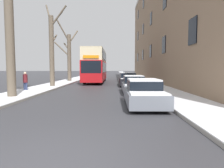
# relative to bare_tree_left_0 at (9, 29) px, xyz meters

# --- Properties ---
(ground_plane) EXTENTS (320.00, 320.00, 0.00)m
(ground_plane) POSITION_rel_bare_tree_left_0_xyz_m (5.18, -8.68, -4.38)
(ground_plane) COLOR #38383D
(sidewalk_left) EXTENTS (2.80, 130.00, 0.16)m
(sidewalk_left) POSITION_rel_bare_tree_left_0_xyz_m (-0.17, 44.32, -4.30)
(sidewalk_left) COLOR gray
(sidewalk_left) RESTS_ON ground
(sidewalk_right) EXTENTS (2.80, 130.00, 0.16)m
(sidewalk_right) POSITION_rel_bare_tree_left_0_xyz_m (10.52, 44.32, -4.30)
(sidewalk_right) COLOR gray
(sidewalk_right) RESTS_ON ground
(terrace_facade_right) EXTENTS (9.10, 44.73, 17.59)m
(terrace_facade_right) POSITION_rel_bare_tree_left_0_xyz_m (16.42, 17.07, 4.41)
(terrace_facade_right) COLOR #8C7056
(terrace_facade_right) RESTS_ON ground
(bare_tree_left_0) EXTENTS (1.61, 3.66, 9.95)m
(bare_tree_left_0) POSITION_rel_bare_tree_left_0_xyz_m (0.00, 0.00, 0.00)
(bare_tree_left_0) COLOR brown
(bare_tree_left_0) RESTS_ON ground
(bare_tree_left_1) EXTENTS (2.97, 2.81, 8.88)m
(bare_tree_left_1) POSITION_rel_bare_tree_left_0_xyz_m (0.26, 7.71, -0.33)
(bare_tree_left_1) COLOR brown
(bare_tree_left_1) RESTS_ON ground
(bare_tree_left_2) EXTENTS (3.46, 2.81, 8.67)m
(bare_tree_left_2) POSITION_rel_bare_tree_left_0_xyz_m (0.01, 16.24, -0.52)
(bare_tree_left_2) COLOR brown
(bare_tree_left_2) RESTS_ON ground
(double_decker_bus) EXTENTS (2.53, 11.77, 4.40)m
(double_decker_bus) POSITION_rel_bare_tree_left_0_xyz_m (3.98, 15.39, -1.90)
(double_decker_bus) COLOR red
(double_decker_bus) RESTS_ON ground
(parked_car_0) EXTENTS (1.82, 4.35, 1.37)m
(parked_car_0) POSITION_rel_bare_tree_left_0_xyz_m (8.05, -2.37, -3.74)
(parked_car_0) COLOR slate
(parked_car_0) RESTS_ON ground
(parked_car_1) EXTENTS (1.70, 4.43, 1.37)m
(parked_car_1) POSITION_rel_bare_tree_left_0_xyz_m (8.05, 2.97, -3.75)
(parked_car_1) COLOR slate
(parked_car_1) RESTS_ON ground
(parked_car_2) EXTENTS (1.84, 4.18, 1.48)m
(parked_car_2) POSITION_rel_bare_tree_left_0_xyz_m (8.05, 9.22, -3.70)
(parked_car_2) COLOR black
(parked_car_2) RESTS_ON ground
(pedestrian_left_sidewalk) EXTENTS (0.36, 0.36, 1.65)m
(pedestrian_left_sidewalk) POSITION_rel_bare_tree_left_0_xyz_m (-0.74, 3.66, -3.48)
(pedestrian_left_sidewalk) COLOR navy
(pedestrian_left_sidewalk) RESTS_ON ground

